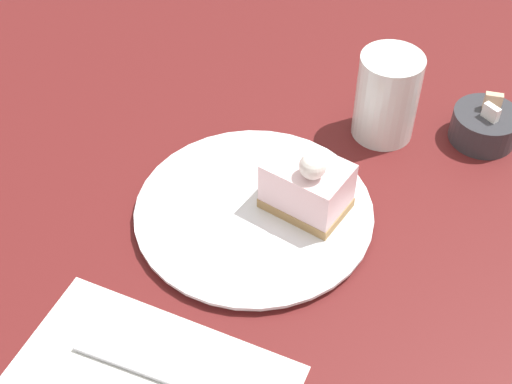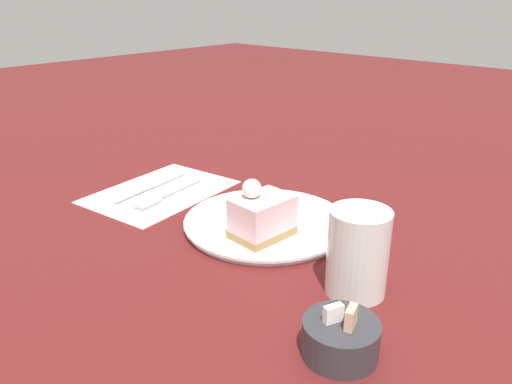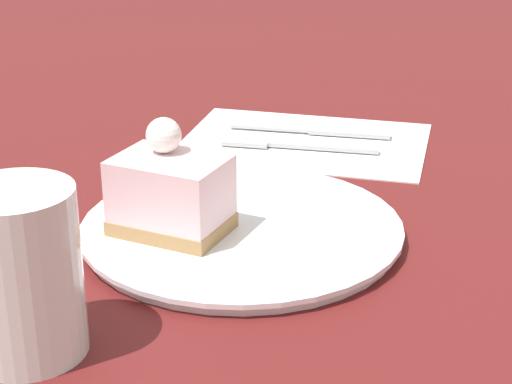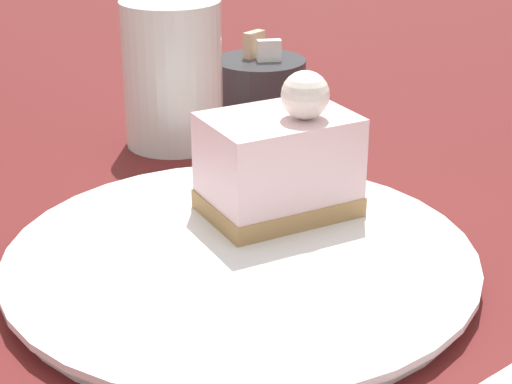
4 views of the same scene
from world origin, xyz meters
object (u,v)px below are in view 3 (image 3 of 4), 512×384
at_px(cake_slice, 170,192).
at_px(drinking_glass, 21,273).
at_px(knife, 324,132).
at_px(plate, 242,229).
at_px(fork, 285,145).

bearing_deg(cake_slice, drinking_glass, 178.55).
xyz_separation_m(knife, drinking_glass, (-0.46, 0.05, 0.05)).
bearing_deg(drinking_glass, cake_slice, -5.46).
bearing_deg(plate, cake_slice, 124.23).
bearing_deg(cake_slice, fork, 1.62).
bearing_deg(fork, knife, -33.74).
xyz_separation_m(fork, knife, (0.05, -0.02, 0.00)).
distance_m(cake_slice, fork, 0.24).
xyz_separation_m(cake_slice, fork, (0.24, -0.01, -0.04)).
relative_size(knife, drinking_glass, 1.60).
height_order(plate, fork, plate).
distance_m(cake_slice, knife, 0.30).
bearing_deg(drinking_glass, knife, -6.28).
height_order(plate, drinking_glass, drinking_glass).
distance_m(cake_slice, drinking_glass, 0.17).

